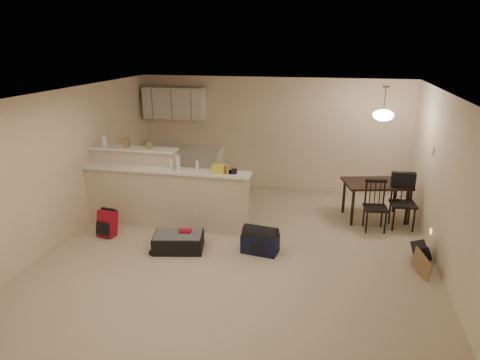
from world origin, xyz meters
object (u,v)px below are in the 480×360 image
(dining_chair_far, at_px, (403,202))
(navy_duffel, at_px, (260,243))
(dining_chair_near, at_px, (376,206))
(suitcase, at_px, (179,242))
(red_backpack, at_px, (107,223))
(dining_table, at_px, (376,187))
(black_daypack, at_px, (420,252))
(pendant_lamp, at_px, (383,115))

(dining_chair_far, relative_size, navy_duffel, 1.72)
(dining_chair_near, relative_size, suitcase, 1.15)
(red_backpack, distance_m, navy_duffel, 2.70)
(dining_table, xyz_separation_m, suitcase, (-3.18, -2.02, -0.50))
(navy_duffel, relative_size, black_daypack, 1.89)
(dining_chair_near, bearing_deg, dining_table, 80.76)
(pendant_lamp, xyz_separation_m, black_daypack, (0.58, -1.55, -1.86))
(dining_chair_near, distance_m, navy_duffel, 2.26)
(red_backpack, xyz_separation_m, black_daypack, (5.15, 0.23, -0.10))
(navy_duffel, bearing_deg, dining_chair_near, 42.91)
(dining_chair_near, distance_m, black_daypack, 1.22)
(pendant_lamp, distance_m, suitcase, 4.20)
(red_backpack, bearing_deg, black_daypack, 11.48)
(dining_table, bearing_deg, navy_duffel, -149.36)
(red_backpack, bearing_deg, dining_chair_far, 24.91)
(red_backpack, bearing_deg, pendant_lamp, 30.22)
(dining_chair_far, distance_m, black_daypack, 1.27)
(pendant_lamp, height_order, dining_chair_near, pendant_lamp)
(suitcase, bearing_deg, navy_duffel, -3.13)
(suitcase, xyz_separation_m, red_backpack, (-1.39, 0.24, 0.10))
(dining_chair_near, height_order, red_backpack, dining_chair_near)
(dining_chair_near, height_order, dining_chair_far, dining_chair_far)
(pendant_lamp, relative_size, navy_duffel, 1.09)
(dining_table, height_order, pendant_lamp, pendant_lamp)
(dining_table, relative_size, red_backpack, 2.87)
(navy_duffel, bearing_deg, dining_chair_far, 40.74)
(red_backpack, distance_m, black_daypack, 5.16)
(black_daypack, bearing_deg, pendant_lamp, 22.10)
(dining_table, bearing_deg, pendant_lamp, -167.17)
(navy_duffel, bearing_deg, suitcase, -163.50)
(dining_chair_far, xyz_separation_m, red_backpack, (-5.03, -1.44, -0.26))
(pendant_lamp, bearing_deg, dining_chair_far, -36.91)
(dining_chair_near, bearing_deg, suitcase, -161.15)
(dining_chair_far, bearing_deg, black_daypack, -89.15)
(dining_chair_far, bearing_deg, navy_duffel, -152.55)
(dining_chair_near, relative_size, red_backpack, 1.98)
(dining_table, relative_size, dining_chair_far, 1.33)
(red_backpack, bearing_deg, suitcase, -0.92)
(suitcase, relative_size, black_daypack, 2.62)
(dining_table, relative_size, dining_chair_near, 1.45)
(pendant_lamp, distance_m, dining_chair_near, 1.63)
(suitcase, relative_size, red_backpack, 1.73)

